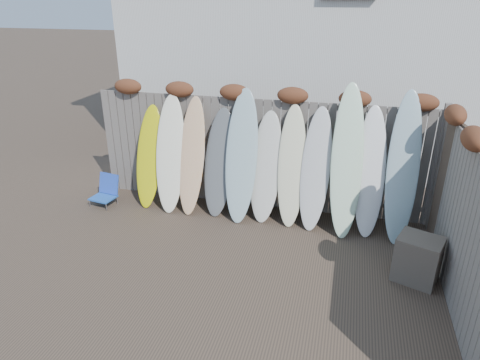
% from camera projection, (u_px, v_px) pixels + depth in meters
% --- Properties ---
extents(ground, '(80.00, 80.00, 0.00)m').
position_uv_depth(ground, '(218.00, 279.00, 5.93)').
color(ground, '#493A2D').
extents(back_fence, '(6.05, 0.28, 2.24)m').
position_uv_depth(back_fence, '(260.00, 145.00, 7.57)').
color(back_fence, slate).
rests_on(back_fence, ground).
extents(right_fence, '(0.28, 4.40, 2.24)m').
position_uv_depth(right_fence, '(467.00, 226.00, 5.01)').
color(right_fence, slate).
rests_on(right_fence, ground).
extents(house, '(8.50, 5.50, 6.33)m').
position_uv_depth(house, '(315.00, 14.00, 10.31)').
color(house, silver).
rests_on(house, ground).
extents(beach_chair, '(0.48, 0.50, 0.56)m').
position_uv_depth(beach_chair, '(106.00, 191.00, 8.00)').
color(beach_chair, blue).
rests_on(beach_chair, ground).
extents(wooden_crate, '(0.68, 0.63, 0.65)m').
position_uv_depth(wooden_crate, '(418.00, 259.00, 5.82)').
color(wooden_crate, '#4D4339').
rests_on(wooden_crate, ground).
extents(lattice_panel, '(0.30, 1.34, 2.03)m').
position_uv_depth(lattice_panel, '(456.00, 200.00, 5.94)').
color(lattice_panel, '#302A1D').
rests_on(lattice_panel, ground).
extents(surfboard_0, '(0.54, 0.68, 1.83)m').
position_uv_depth(surfboard_0, '(149.00, 157.00, 7.78)').
color(surfboard_0, yellow).
rests_on(surfboard_0, ground).
extents(surfboard_1, '(0.60, 0.77, 2.04)m').
position_uv_depth(surfboard_1, '(170.00, 154.00, 7.60)').
color(surfboard_1, white).
rests_on(surfboard_1, ground).
extents(surfboard_2, '(0.48, 0.73, 2.03)m').
position_uv_depth(surfboard_2, '(192.00, 156.00, 7.53)').
color(surfboard_2, '#E1BB67').
rests_on(surfboard_2, ground).
extents(surfboard_3, '(0.58, 0.70, 1.85)m').
position_uv_depth(surfboard_3, '(219.00, 163.00, 7.47)').
color(surfboard_3, '#5B5E61').
rests_on(surfboard_3, ground).
extents(surfboard_4, '(0.57, 0.80, 2.21)m').
position_uv_depth(surfboard_4, '(241.00, 156.00, 7.25)').
color(surfboard_4, '#9DBCC3').
rests_on(surfboard_4, ground).
extents(surfboard_5, '(0.55, 0.68, 1.85)m').
position_uv_depth(surfboard_5, '(266.00, 167.00, 7.28)').
color(surfboard_5, silver).
rests_on(surfboard_5, ground).
extents(surfboard_6, '(0.53, 0.75, 1.98)m').
position_uv_depth(surfboard_6, '(292.00, 166.00, 7.14)').
color(surfboard_6, '#EAE8BF').
rests_on(surfboard_6, ground).
extents(surfboard_7, '(0.52, 0.73, 1.98)m').
position_uv_depth(surfboard_7, '(316.00, 169.00, 7.02)').
color(surfboard_7, silver).
rests_on(surfboard_7, ground).
extents(surfboard_8, '(0.58, 0.88, 2.39)m').
position_uv_depth(surfboard_8, '(347.00, 162.00, 6.78)').
color(surfboard_8, '#D2F9D2').
rests_on(surfboard_8, ground).
extents(surfboard_9, '(0.54, 0.76, 2.05)m').
position_uv_depth(surfboard_9, '(370.00, 172.00, 6.83)').
color(surfboard_9, white).
rests_on(surfboard_9, ground).
extents(surfboard_10, '(0.49, 0.82, 2.32)m').
position_uv_depth(surfboard_10, '(403.00, 168.00, 6.62)').
color(surfboard_10, '#9CBBC4').
rests_on(surfboard_10, ground).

